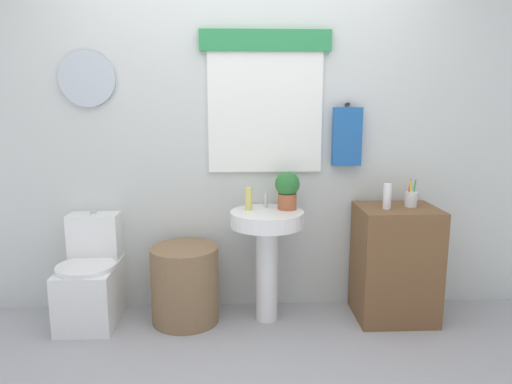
# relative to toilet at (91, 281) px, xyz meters

# --- Properties ---
(back_wall) EXTENTS (4.40, 0.18, 2.60)m
(back_wall) POSITION_rel_toilet_xyz_m (1.03, 0.27, 1.02)
(back_wall) COLOR silver
(back_wall) RESTS_ON ground_plane
(toilet) EXTENTS (0.38, 0.51, 0.74)m
(toilet) POSITION_rel_toilet_xyz_m (0.00, 0.00, 0.00)
(toilet) COLOR white
(toilet) RESTS_ON ground_plane
(laundry_hamper) EXTENTS (0.45, 0.45, 0.52)m
(laundry_hamper) POSITION_rel_toilet_xyz_m (0.63, -0.03, -0.02)
(laundry_hamper) COLOR #846647
(laundry_hamper) RESTS_ON ground_plane
(pedestal_sink) EXTENTS (0.49, 0.49, 0.76)m
(pedestal_sink) POSITION_rel_toilet_xyz_m (1.19, -0.03, 0.28)
(pedestal_sink) COLOR white
(pedestal_sink) RESTS_ON ground_plane
(faucet) EXTENTS (0.03, 0.03, 0.10)m
(faucet) POSITION_rel_toilet_xyz_m (1.19, 0.09, 0.53)
(faucet) COLOR silver
(faucet) RESTS_ON pedestal_sink
(wooden_cabinet) EXTENTS (0.52, 0.44, 0.78)m
(wooden_cabinet) POSITION_rel_toilet_xyz_m (2.07, -0.03, 0.11)
(wooden_cabinet) COLOR brown
(wooden_cabinet) RESTS_ON ground_plane
(soap_bottle) EXTENTS (0.05, 0.05, 0.15)m
(soap_bottle) POSITION_rel_toilet_xyz_m (1.07, 0.02, 0.56)
(soap_bottle) COLOR #DBD166
(soap_bottle) RESTS_ON pedestal_sink
(potted_plant) EXTENTS (0.17, 0.17, 0.26)m
(potted_plant) POSITION_rel_toilet_xyz_m (1.33, 0.03, 0.62)
(potted_plant) COLOR #AD5B38
(potted_plant) RESTS_ON pedestal_sink
(lotion_bottle) EXTENTS (0.05, 0.05, 0.17)m
(lotion_bottle) POSITION_rel_toilet_xyz_m (1.97, -0.07, 0.58)
(lotion_bottle) COLOR white
(lotion_bottle) RESTS_ON wooden_cabinet
(toothbrush_cup) EXTENTS (0.08, 0.08, 0.19)m
(toothbrush_cup) POSITION_rel_toilet_xyz_m (2.16, -0.01, 0.55)
(toothbrush_cup) COLOR silver
(toothbrush_cup) RESTS_ON wooden_cabinet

